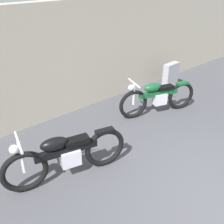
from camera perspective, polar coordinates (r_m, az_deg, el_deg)
building_wall at (r=6.71m, az=-8.43°, el=11.40°), size 18.00×0.30×2.71m
stone_marker at (r=8.31m, az=12.53°, el=7.54°), size 0.56×0.23×0.82m
motorcycle_black at (r=4.67m, az=-9.94°, el=-9.17°), size 2.20×0.78×1.01m
motorcycle_green at (r=6.76m, az=9.80°, el=3.24°), size 2.05×0.89×0.95m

